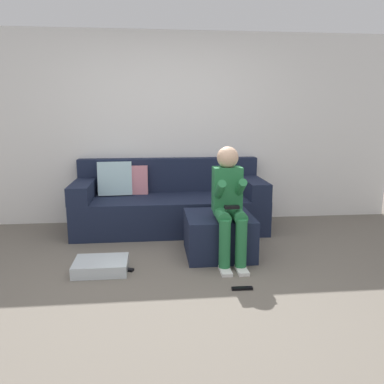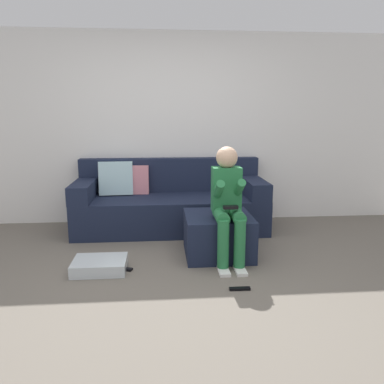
{
  "view_description": "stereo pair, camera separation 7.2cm",
  "coord_description": "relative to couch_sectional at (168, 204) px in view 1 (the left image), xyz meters",
  "views": [
    {
      "loc": [
        -0.2,
        -2.97,
        1.45
      ],
      "look_at": [
        0.23,
        1.25,
        0.58
      ],
      "focal_mm": 35.74,
      "sensor_mm": 36.0,
      "label": 1
    },
    {
      "loc": [
        -0.13,
        -2.98,
        1.45
      ],
      "look_at": [
        0.23,
        1.25,
        0.58
      ],
      "focal_mm": 35.74,
      "sensor_mm": 36.0,
      "label": 2
    }
  ],
  "objects": [
    {
      "name": "ottoman",
      "position": [
        0.49,
        -0.99,
        -0.1
      ],
      "size": [
        0.68,
        0.68,
        0.43
      ],
      "primitive_type": "cube",
      "color": "#192138",
      "rests_on": "ground_plane"
    },
    {
      "name": "storage_bin",
      "position": [
        -0.68,
        -1.32,
        -0.26
      ],
      "size": [
        0.49,
        0.38,
        0.11
      ],
      "primitive_type": "cube",
      "rotation": [
        0.0,
        0.0,
        0.0
      ],
      "color": "silver",
      "rests_on": "ground_plane"
    },
    {
      "name": "person_seated",
      "position": [
        0.55,
        -1.18,
        0.31
      ],
      "size": [
        0.28,
        0.61,
        1.14
      ],
      "color": "#26723F",
      "rests_on": "ground_plane"
    },
    {
      "name": "ground_plane",
      "position": [
        0.03,
        -1.77,
        -0.32
      ],
      "size": [
        8.13,
        8.13,
        0.0
      ],
      "primitive_type": "plane",
      "color": "#6B6359"
    },
    {
      "name": "couch_sectional",
      "position": [
        0.0,
        0.0,
        0.0
      ],
      "size": [
        2.36,
        0.89,
        0.87
      ],
      "color": "#192138",
      "rests_on": "ground_plane"
    },
    {
      "name": "remote_by_storage_bin",
      "position": [
        -0.47,
        -1.32,
        -0.31
      ],
      "size": [
        0.18,
        0.12,
        0.02
      ],
      "primitive_type": "cube",
      "rotation": [
        0.0,
        0.0,
        -0.41
      ],
      "color": "black",
      "rests_on": "ground_plane"
    },
    {
      "name": "wall_back",
      "position": [
        0.03,
        0.44,
        0.93
      ],
      "size": [
        6.25,
        0.1,
        2.49
      ],
      "primitive_type": "cube",
      "color": "white",
      "rests_on": "ground_plane"
    },
    {
      "name": "remote_near_ottoman",
      "position": [
        0.55,
        -1.82,
        -0.31
      ],
      "size": [
        0.18,
        0.04,
        0.02
      ],
      "primitive_type": "cube",
      "rotation": [
        0.0,
        0.0,
        -0.01
      ],
      "color": "black",
      "rests_on": "ground_plane"
    }
  ]
}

